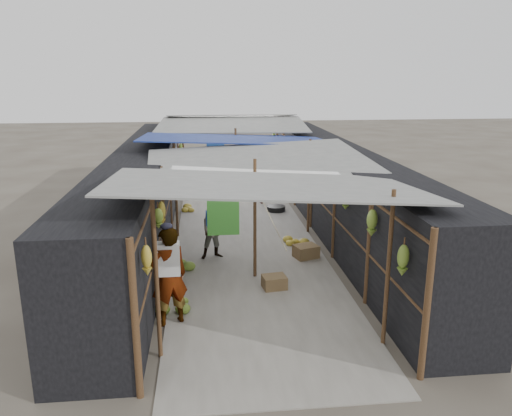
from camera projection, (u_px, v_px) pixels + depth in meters
name	position (u px, v px, depth m)	size (l,w,h in m)	color
ground	(274.00, 350.00, 8.01)	(80.00, 80.00, 0.00)	#6B6356
aisle_slab	(242.00, 229.00, 14.24)	(3.60, 16.00, 0.02)	#9E998E
stall_left	(144.00, 192.00, 13.67)	(1.40, 15.00, 2.30)	black
stall_right	(336.00, 187.00, 14.22)	(1.40, 15.00, 2.30)	black
crate_near	(274.00, 282.00, 10.24)	(0.47, 0.38, 0.28)	olive
crate_mid	(306.00, 252.00, 11.95)	(0.54, 0.43, 0.32)	olive
crate_back	(221.00, 200.00, 16.94)	(0.44, 0.36, 0.28)	olive
black_basin	(276.00, 209.00, 16.03)	(0.60, 0.60, 0.18)	black
vendor_elderly	(169.00, 276.00, 8.63)	(0.65, 0.43, 1.79)	silver
shopper_blue	(215.00, 231.00, 11.82)	(0.67, 0.52, 1.38)	#1E3796
vendor_seated	(261.00, 192.00, 16.89)	(0.53, 0.30, 0.82)	#48433F
market_canopy	(241.00, 143.00, 13.95)	(5.62, 15.20, 2.77)	brown
hanging_bananas	(247.00, 174.00, 13.48)	(3.95, 13.99, 0.82)	gold
floor_bananas	(218.00, 226.00, 13.93)	(3.56, 10.05, 0.35)	gold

